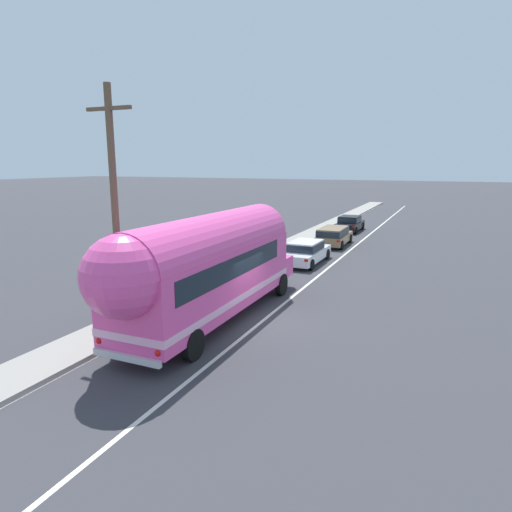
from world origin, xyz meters
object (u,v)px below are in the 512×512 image
(utility_pole, at_px, (115,209))
(car_lead, at_px, (306,251))
(painted_bus, at_px, (206,265))
(car_third, at_px, (350,223))
(car_second, at_px, (334,235))

(utility_pole, bearing_deg, car_lead, 79.24)
(car_lead, bearing_deg, utility_pole, -100.76)
(painted_bus, bearing_deg, car_lead, 89.18)
(car_lead, xyz_separation_m, car_third, (-0.41, 14.07, -0.01))
(utility_pole, height_order, car_lead, utility_pole)
(utility_pole, height_order, car_third, utility_pole)
(car_third, bearing_deg, utility_pole, -94.47)
(utility_pole, height_order, painted_bus, utility_pole)
(painted_bus, height_order, car_third, painted_bus)
(painted_bus, distance_m, car_lead, 11.70)
(car_lead, height_order, car_third, same)
(car_third, bearing_deg, car_lead, -88.34)
(car_lead, distance_m, car_third, 14.08)
(car_lead, distance_m, car_second, 6.48)
(car_second, bearing_deg, utility_pole, -97.48)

